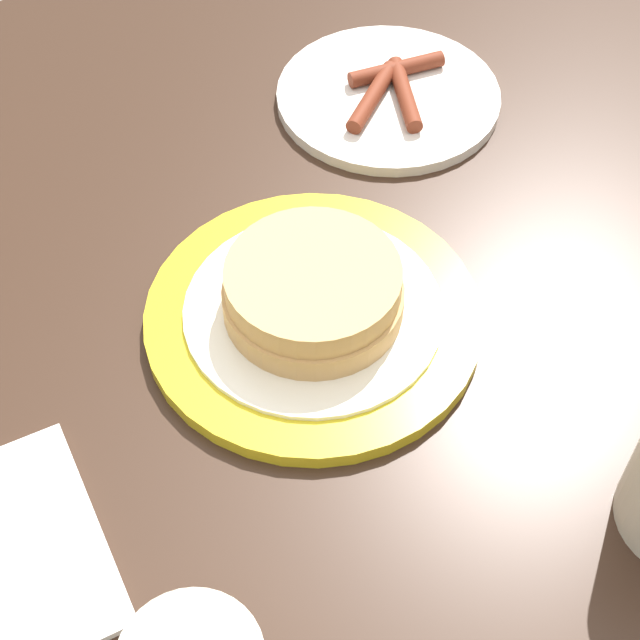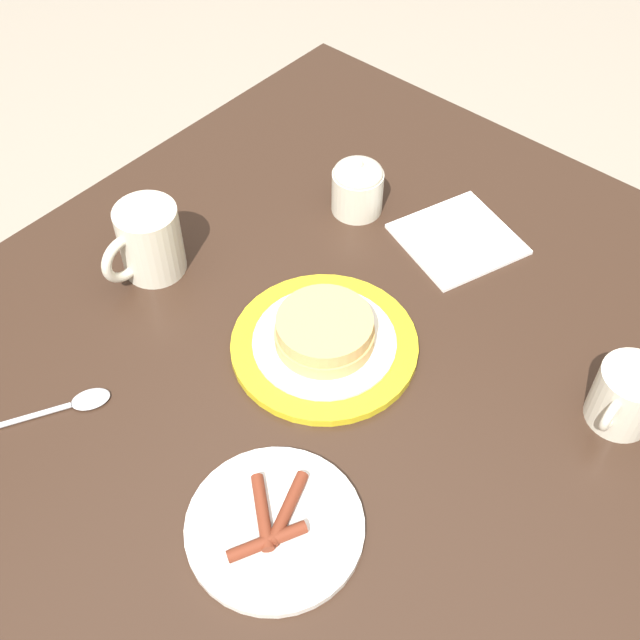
{
  "view_description": "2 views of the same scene",
  "coord_description": "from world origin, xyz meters",
  "views": [
    {
      "loc": [
        -0.36,
        -0.31,
        1.31
      ],
      "look_at": [
        -0.06,
        -0.03,
        0.79
      ],
      "focal_mm": 55.0,
      "sensor_mm": 36.0,
      "label": 1
    },
    {
      "loc": [
        0.44,
        0.41,
        1.57
      ],
      "look_at": [
        -0.06,
        -0.03,
        0.79
      ],
      "focal_mm": 45.0,
      "sensor_mm": 36.0,
      "label": 2
    }
  ],
  "objects": [
    {
      "name": "pancake_plate",
      "position": [
        -0.04,
        -0.01,
        0.78
      ],
      "size": [
        0.24,
        0.24,
        0.06
      ],
      "color": "gold",
      "rests_on": "dining_table"
    },
    {
      "name": "dining_table",
      "position": [
        0.0,
        0.0,
        0.64
      ],
      "size": [
        1.2,
        0.98,
        0.76
      ],
      "color": "#332116",
      "rests_on": "ground_plane"
    },
    {
      "name": "side_plate_bacon",
      "position": [
        0.18,
        0.11,
        0.77
      ],
      "size": [
        0.19,
        0.19,
        0.02
      ],
      "color": "silver",
      "rests_on": "dining_table"
    }
  ]
}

